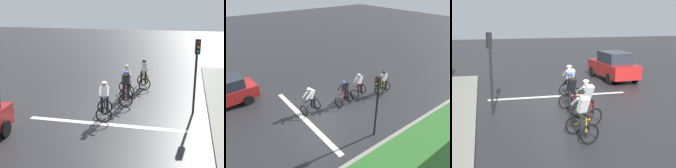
% 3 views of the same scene
% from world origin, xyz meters
% --- Properties ---
extents(ground_plane, '(80.00, 80.00, 0.00)m').
position_xyz_m(ground_plane, '(0.00, 0.00, 0.00)').
color(ground_plane, '#28282B').
extents(road_marking_stop_line, '(7.00, 0.30, 0.01)m').
position_xyz_m(road_marking_stop_line, '(0.00, -1.03, 0.00)').
color(road_marking_stop_line, silver).
rests_on(road_marking_stop_line, ground).
extents(cyclist_lead, '(0.91, 1.21, 1.66)m').
position_xyz_m(cyclist_lead, '(0.57, 4.90, 0.80)').
color(cyclist_lead, black).
rests_on(cyclist_lead, ground).
extents(cyclist_second, '(1.01, 1.25, 1.66)m').
position_xyz_m(cyclist_second, '(-0.13, 3.24, 0.80)').
color(cyclist_second, black).
rests_on(cyclist_second, ground).
extents(cyclist_mid, '(0.85, 1.18, 1.66)m').
position_xyz_m(cyclist_mid, '(0.12, 1.80, 0.80)').
color(cyclist_mid, black).
rests_on(cyclist_mid, ground).
extents(cyclist_fourth, '(0.89, 1.20, 1.66)m').
position_xyz_m(cyclist_fourth, '(-0.40, -0.34, 0.80)').
color(cyclist_fourth, black).
rests_on(cyclist_fourth, ground).
extents(traffic_light_near_crossing, '(0.23, 0.31, 3.34)m').
position_xyz_m(traffic_light_near_crossing, '(3.34, 1.14, 2.22)').
color(traffic_light_near_crossing, black).
rests_on(traffic_light_near_crossing, ground).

